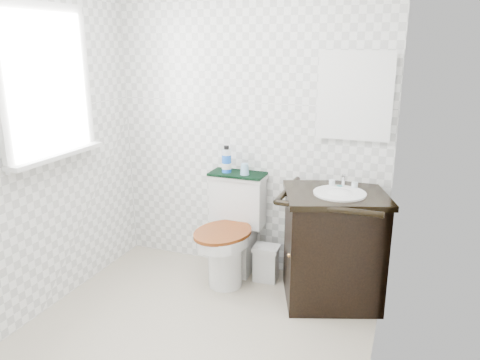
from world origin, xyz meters
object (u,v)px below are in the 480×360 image
Objects in this scene: vanity at (333,244)px; cup at (245,169)px; toilet at (232,235)px; mouthwash_bottle at (227,160)px; trash_bin at (266,263)px.

vanity is 0.87m from cup.
toilet is 9.34× the size of cup.
mouthwash_bottle is at bearing 128.11° from toilet.
trash_bin is 3.30× the size of cup.
vanity reaches higher than trash_bin.
mouthwash_bottle is 2.43× the size of cup.
toilet is 2.83× the size of trash_bin.
vanity is at bearing -10.63° from trash_bin.
mouthwash_bottle reaches higher than cup.
vanity reaches higher than toilet.
trash_bin is at bearing 7.42° from toilet.
mouthwash_bottle reaches higher than trash_bin.
cup is at bearing 163.95° from trash_bin.
cup is at bearing 167.85° from vanity.
mouthwash_bottle is at bearing 173.24° from cup.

